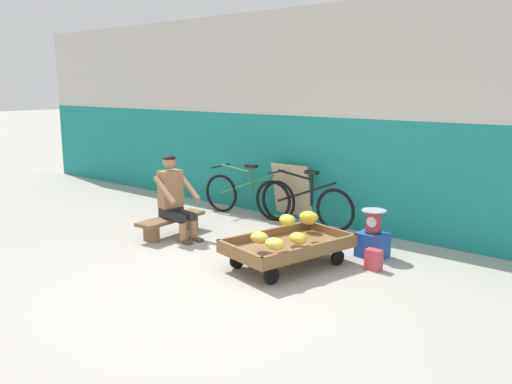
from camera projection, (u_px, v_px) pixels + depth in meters
name	position (u px, v px, depth m)	size (l,w,h in m)	color
ground_plane	(217.00, 289.00, 5.55)	(80.00, 80.00, 0.00)	#A39E93
back_wall	(367.00, 119.00, 7.55)	(16.00, 0.30, 3.23)	#19847A
banana_cart	(288.00, 247.00, 6.19)	(1.13, 1.59, 0.36)	brown
banana_pile	(290.00, 229.00, 6.11)	(0.69, 1.33, 0.26)	yellow
low_bench	(171.00, 221.00, 7.50)	(0.38, 1.12, 0.27)	brown
vendor_seated	(174.00, 197.00, 7.36)	(0.71, 0.53, 1.14)	#9E704C
plastic_crate	(372.00, 245.00, 6.57)	(0.36, 0.28, 0.30)	#234CA8
weighing_scale	(373.00, 221.00, 6.51)	(0.30, 0.30, 0.29)	#28282D
bicycle_near_left	(246.00, 195.00, 8.57)	(1.66, 0.48, 0.86)	black
bicycle_far_left	(305.00, 203.00, 7.96)	(1.66, 0.48, 0.86)	black
sign_board	(292.00, 192.00, 8.35)	(0.70, 0.20, 0.89)	#C6B289
shopping_bag	(374.00, 260.00, 6.11)	(0.18, 0.12, 0.24)	#D13D4C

